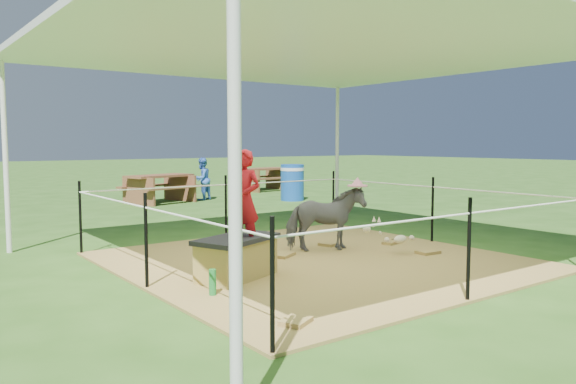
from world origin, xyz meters
TOP-DOWN VIEW (x-y plane):
  - ground at (0.00, 0.00)m, footprint 90.00×90.00m
  - hay_patch at (0.00, 0.00)m, footprint 4.60×4.60m
  - canopy_tent at (0.00, 0.00)m, footprint 6.30×6.30m
  - rope_fence at (0.00, -0.00)m, footprint 4.54×4.54m
  - straw_bale at (-1.31, -0.23)m, footprint 1.02×0.76m
  - dark_cloth at (-1.31, -0.23)m, footprint 1.09×0.83m
  - woman at (-1.21, -0.23)m, footprint 0.39×0.47m
  - green_bottle at (-1.86, -0.68)m, footprint 0.09×0.09m
  - pony at (0.47, 0.38)m, footprint 1.15×0.83m
  - pink_hat at (0.47, 0.38)m, footprint 0.28×0.28m
  - foal at (1.14, -0.37)m, footprint 0.91×0.67m
  - trash_barrel at (4.37, 6.30)m, footprint 0.77×0.77m
  - picnic_table_near at (1.34, 7.83)m, footprint 1.98×1.66m
  - picnic_table_far at (5.49, 9.34)m, footprint 1.86×1.44m
  - distant_person at (2.49, 7.76)m, footprint 0.67×0.61m

SIDE VIEW (x-z plane):
  - ground at x=0.00m, z-range 0.00..0.00m
  - hay_patch at x=0.00m, z-range 0.00..0.03m
  - green_bottle at x=-1.86m, z-range 0.03..0.28m
  - straw_bale at x=-1.31m, z-range 0.03..0.44m
  - foal at x=1.14m, z-range 0.03..0.48m
  - picnic_table_near at x=1.34m, z-range 0.00..0.71m
  - picnic_table_far at x=5.49m, z-range 0.00..0.72m
  - dark_cloth at x=-1.31m, z-range 0.44..0.49m
  - pony at x=0.47m, z-range 0.03..0.91m
  - trash_barrel at x=4.37m, z-range 0.00..0.95m
  - distant_person at x=2.49m, z-range 0.00..1.12m
  - rope_fence at x=0.00m, z-range 0.14..1.14m
  - pink_hat at x=0.47m, z-range 0.91..1.04m
  - woman at x=-1.21m, z-range 0.44..1.54m
  - canopy_tent at x=0.00m, z-range 1.24..4.14m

